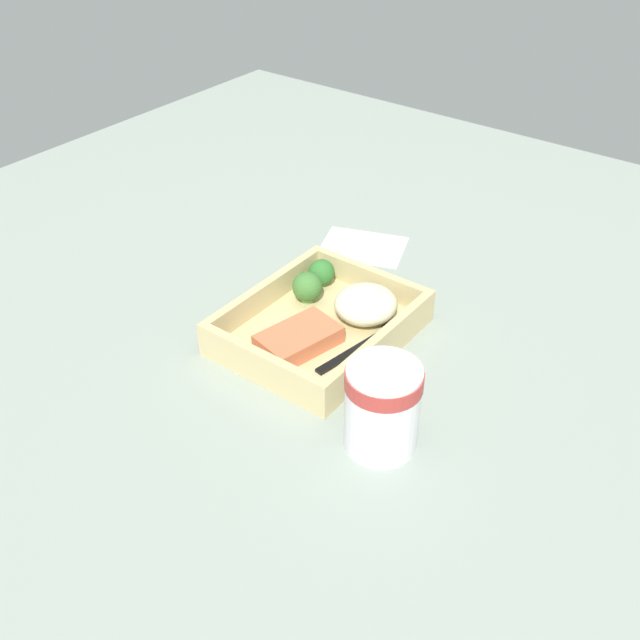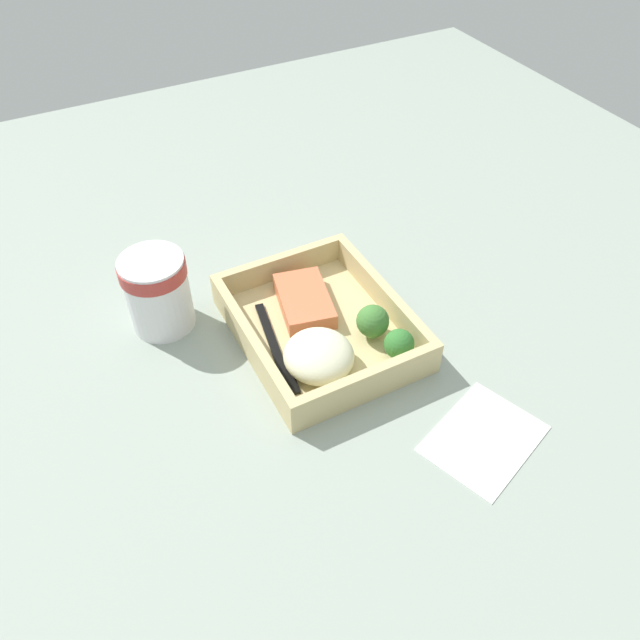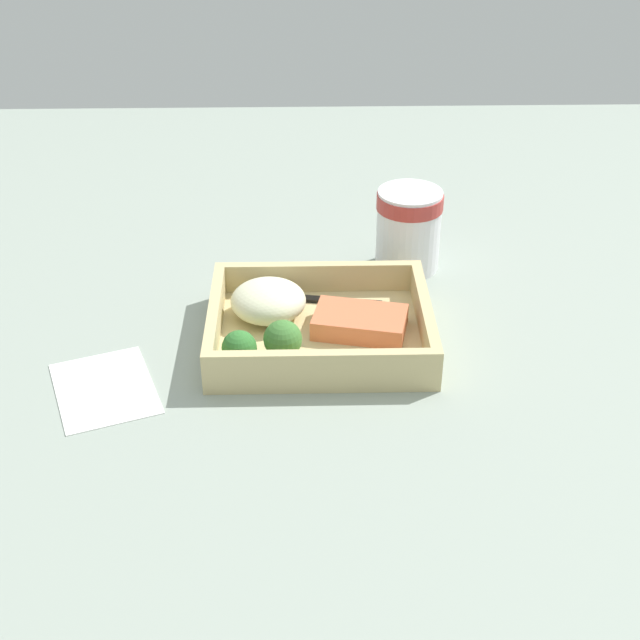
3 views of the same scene
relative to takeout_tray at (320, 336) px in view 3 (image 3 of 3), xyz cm
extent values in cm
cube|color=gray|center=(0.00, 0.00, -1.60)|extent=(160.00, 160.00, 2.00)
cube|color=#CAB67F|center=(0.00, 0.00, 0.00)|extent=(24.54, 19.91, 1.20)
cube|color=#CAB67F|center=(0.00, -9.35, 2.36)|extent=(24.54, 1.20, 3.52)
cube|color=#CAB67F|center=(0.00, 9.35, 2.36)|extent=(24.54, 1.20, 3.52)
cube|color=#CAB67F|center=(-11.67, 0.00, 2.36)|extent=(1.20, 17.51, 3.52)
cube|color=#CAB67F|center=(11.67, 0.00, 2.36)|extent=(1.20, 17.51, 3.52)
cube|color=#D96F47|center=(-4.45, 0.49, 1.74)|extent=(11.25, 8.33, 2.28)
ellipsoid|color=beige|center=(5.80, -3.21, 2.74)|extent=(8.58, 8.38, 4.28)
cylinder|color=#7DA55F|center=(4.05, 5.24, 1.27)|extent=(1.57, 1.57, 1.34)
sphere|color=#407733|center=(4.05, 5.24, 3.07)|extent=(4.12, 4.12, 4.12)
cylinder|color=#7C9759|center=(8.59, 6.23, 1.14)|extent=(1.42, 1.42, 1.08)
sphere|color=#32722F|center=(8.59, 6.23, 2.71)|extent=(3.72, 3.72, 3.72)
cube|color=black|center=(-1.25, -6.33, 0.82)|extent=(12.40, 3.21, 0.44)
cube|color=black|center=(6.53, -7.68, 0.82)|extent=(3.73, 2.75, 0.44)
cylinder|color=white|center=(-11.52, -17.03, 4.65)|extent=(8.05, 8.05, 10.50)
cylinder|color=#B23833|center=(-11.52, -17.03, 8.55)|extent=(8.30, 8.30, 1.89)
cube|color=white|center=(22.60, 8.64, -0.48)|extent=(13.59, 15.37, 0.24)
camera|label=1|loc=(-62.60, -47.34, 58.88)|focal=42.00mm
camera|label=2|loc=(49.47, -25.90, 57.33)|focal=35.00mm
camera|label=3|loc=(1.92, 83.59, 54.67)|focal=50.00mm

